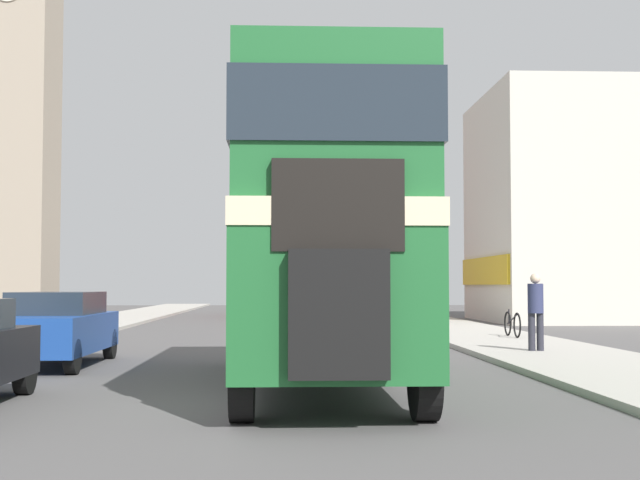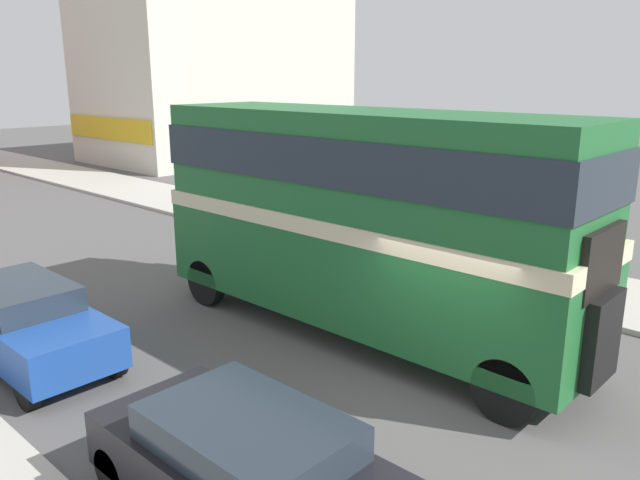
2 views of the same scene
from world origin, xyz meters
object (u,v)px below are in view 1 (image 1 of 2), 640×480
Objects in this scene: bus_distant at (293,268)px; pedestrian_walking at (536,307)px; double_decker_bus at (320,220)px; car_parked_mid at (56,327)px; bicycle_on_pavement at (512,324)px; church_tower at (18,42)px.

bus_distant reaches higher than pedestrian_walking.
double_decker_bus is 32.43m from bus_distant.
bus_distant is 2.29× the size of car_parked_mid.
double_decker_bus is 5.39× the size of pedestrian_walking.
double_decker_bus reaches higher than bus_distant.
car_parked_mid is 2.51× the size of pedestrian_walking.
car_parked_mid is 2.48× the size of bicycle_on_pavement.
church_tower is (-14.13, 44.77, 17.98)m from car_parked_mid.
pedestrian_walking is (5.12, 5.73, -1.53)m from double_decker_bus.
double_decker_bus reaches higher than car_parked_mid.
church_tower is at bearing 111.62° from double_decker_bus.
church_tower is (-19.22, 48.50, 16.10)m from double_decker_bus.
car_parked_mid is 0.12× the size of church_tower.
double_decker_bus is 54.59m from church_tower.
double_decker_bus reaches higher than bicycle_on_pavement.
pedestrian_walking is (5.16, -26.70, -1.38)m from bus_distant.
bicycle_on_pavement is at bearing 61.67° from double_decker_bus.
church_tower is (-19.18, 16.06, 16.25)m from bus_distant.
double_decker_bus is 12.80m from bicycle_on_pavement.
double_decker_bus is at bearing -36.21° from car_parked_mid.
pedestrian_walking is at bearing 48.20° from double_decker_bus.
pedestrian_walking reaches higher than bicycle_on_pavement.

